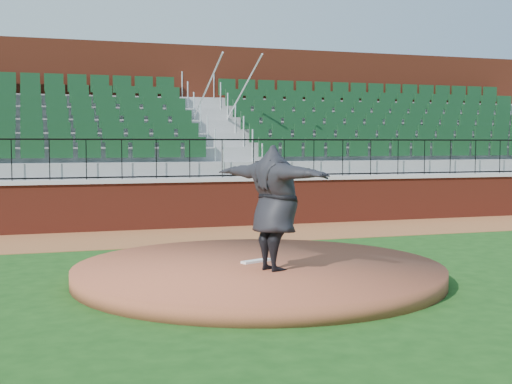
{
  "coord_description": "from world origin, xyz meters",
  "views": [
    {
      "loc": [
        -3.98,
        -10.56,
        2.19
      ],
      "look_at": [
        0.0,
        1.5,
        1.3
      ],
      "focal_mm": 48.41,
      "sensor_mm": 36.0,
      "label": 1
    }
  ],
  "objects": [
    {
      "name": "ground",
      "position": [
        0.0,
        0.0,
        0.0
      ],
      "size": [
        90.0,
        90.0,
        0.0
      ],
      "primitive_type": "plane",
      "color": "#164012",
      "rests_on": "ground"
    },
    {
      "name": "warning_track",
      "position": [
        0.0,
        5.4,
        0.01
      ],
      "size": [
        34.0,
        3.2,
        0.01
      ],
      "primitive_type": "cube",
      "color": "brown",
      "rests_on": "ground"
    },
    {
      "name": "field_wall",
      "position": [
        0.0,
        7.0,
        0.6
      ],
      "size": [
        34.0,
        0.35,
        1.2
      ],
      "primitive_type": "cube",
      "color": "maroon",
      "rests_on": "ground"
    },
    {
      "name": "wall_cap",
      "position": [
        0.0,
        7.0,
        1.25
      ],
      "size": [
        34.0,
        0.45,
        0.1
      ],
      "primitive_type": "cube",
      "color": "#B7B7B7",
      "rests_on": "field_wall"
    },
    {
      "name": "wall_railing",
      "position": [
        0.0,
        7.0,
        1.8
      ],
      "size": [
        34.0,
        0.05,
        1.0
      ],
      "primitive_type": null,
      "color": "black",
      "rests_on": "wall_cap"
    },
    {
      "name": "seating_stands",
      "position": [
        0.0,
        9.72,
        2.3
      ],
      "size": [
        34.0,
        5.1,
        4.6
      ],
      "primitive_type": null,
      "color": "gray",
      "rests_on": "ground"
    },
    {
      "name": "concourse_wall",
      "position": [
        0.0,
        12.52,
        2.75
      ],
      "size": [
        34.0,
        0.5,
        5.5
      ],
      "primitive_type": "cube",
      "color": "maroon",
      "rests_on": "ground"
    },
    {
      "name": "pitchers_mound",
      "position": [
        -0.5,
        -0.13,
        0.12
      ],
      "size": [
        5.91,
        5.91,
        0.25
      ],
      "primitive_type": "cylinder",
      "color": "brown",
      "rests_on": "ground"
    },
    {
      "name": "pitching_rubber",
      "position": [
        -0.46,
        0.08,
        0.27
      ],
      "size": [
        0.56,
        0.33,
        0.04
      ],
      "primitive_type": "cube",
      "rotation": [
        0.0,
        0.0,
        0.38
      ],
      "color": "white",
      "rests_on": "pitchers_mound"
    },
    {
      "name": "pitcher",
      "position": [
        -0.43,
        -0.69,
        1.21
      ],
      "size": [
        1.54,
        2.42,
        1.92
      ],
      "primitive_type": "imported",
      "rotation": [
        0.0,
        0.0,
        1.98
      ],
      "color": "black",
      "rests_on": "pitchers_mound"
    }
  ]
}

